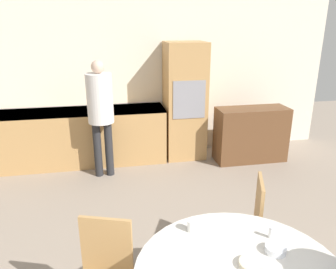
{
  "coord_description": "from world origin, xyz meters",
  "views": [
    {
      "loc": [
        -0.55,
        -0.32,
        2.21
      ],
      "look_at": [
        0.06,
        2.85,
        1.09
      ],
      "focal_mm": 35.0,
      "sensor_mm": 36.0,
      "label": 1
    }
  ],
  "objects": [
    {
      "name": "wall_back",
      "position": [
        0.0,
        5.16,
        1.3
      ],
      "size": [
        6.68,
        0.05,
        2.6
      ],
      "color": "silver",
      "rests_on": "ground_plane"
    },
    {
      "name": "kitchen_counter",
      "position": [
        -1.06,
        4.81,
        0.46
      ],
      "size": [
        2.85,
        0.6,
        0.89
      ],
      "color": "tan",
      "rests_on": "ground_plane"
    },
    {
      "name": "oven_unit",
      "position": [
        0.72,
        4.82,
        0.96
      ],
      "size": [
        0.65,
        0.59,
        1.91
      ],
      "color": "tan",
      "rests_on": "ground_plane"
    },
    {
      "name": "sideboard",
      "position": [
        1.76,
        4.42,
        0.45
      ],
      "size": [
        1.16,
        0.45,
        0.89
      ],
      "color": "brown",
      "rests_on": "ground_plane"
    },
    {
      "name": "chair_far_right",
      "position": [
        0.63,
        2.03,
        0.51
      ],
      "size": [
        0.52,
        0.52,
        0.92
      ],
      "rotation": [
        0.0,
        0.0,
        4.34
      ],
      "color": "tan",
      "rests_on": "ground_plane"
    },
    {
      "name": "person_standing",
      "position": [
        -0.64,
        4.29,
        1.06
      ],
      "size": [
        0.37,
        0.37,
        1.72
      ],
      "color": "#262628",
      "rests_on": "ground_plane"
    },
    {
      "name": "cup",
      "position": [
        0.01,
        1.67,
        0.79
      ],
      "size": [
        0.07,
        0.07,
        0.09
      ],
      "color": "white",
      "rests_on": "dining_table"
    },
    {
      "name": "bowl_near",
      "position": [
        0.29,
        1.23,
        0.76
      ],
      "size": [
        0.17,
        0.17,
        0.04
      ],
      "color": "beige",
      "rests_on": "dining_table"
    },
    {
      "name": "bowl_centre",
      "position": [
        0.5,
        1.33,
        0.77
      ],
      "size": [
        0.14,
        0.14,
        0.05
      ],
      "color": "silver",
      "rests_on": "dining_table"
    },
    {
      "name": "salt_shaker",
      "position": [
        0.54,
        1.48,
        0.79
      ],
      "size": [
        0.03,
        0.03,
        0.09
      ],
      "color": "white",
      "rests_on": "dining_table"
    }
  ]
}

